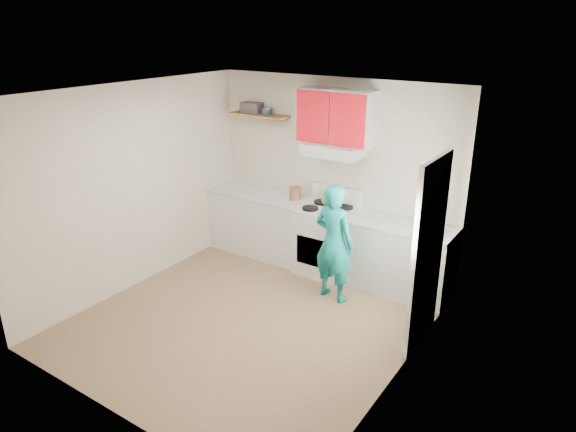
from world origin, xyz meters
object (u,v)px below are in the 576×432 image
Objects in this scene: tin at (267,111)px; crock at (295,194)px; kettle at (329,199)px; stove at (327,240)px; person at (334,243)px.

tin reaches higher than crock.
kettle is at bearing -4.33° from tin.
stove is 0.57m from kettle.
person reaches higher than stove.
stove is 5.83× the size of tin.
person reaches higher than kettle.
person is at bearing -26.90° from tin.
tin is 0.80× the size of crock.
stove is 4.33× the size of kettle.
person is (0.43, -0.59, 0.29)m from stove.
tin reaches higher than kettle.
person is (1.56, -0.79, -1.34)m from tin.
stove is 1.99m from tin.
person reaches higher than crock.
stove is at bearing -8.41° from crock.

